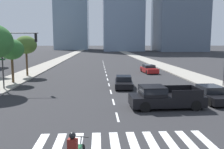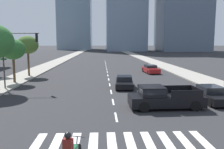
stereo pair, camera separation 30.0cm
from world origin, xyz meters
name	(u,v)px [view 1 (the left image)]	position (x,y,z in m)	size (l,w,h in m)	color
sidewalk_east	(183,73)	(12.16, 30.00, 0.07)	(4.00, 260.00, 0.15)	gray
sidewalk_west	(26,74)	(-12.16, 30.00, 0.07)	(4.00, 260.00, 0.15)	gray
crosswalk_near	(124,143)	(0.00, 4.83, 0.00)	(8.55, 2.69, 0.01)	silver
lane_divider_center	(106,72)	(0.00, 32.83, 0.00)	(0.14, 50.00, 0.01)	silver
pickup_truck	(163,97)	(3.55, 10.80, 0.81)	(5.50, 2.28, 1.67)	black
sedan_black_0	(124,82)	(1.52, 19.12, 0.57)	(2.17, 4.68, 1.24)	black
sedan_red_1	(149,69)	(6.94, 31.22, 0.60)	(2.21, 4.60, 1.29)	maroon
sedan_black_2	(211,94)	(8.09, 12.58, 0.59)	(2.01, 4.60, 1.28)	black
traffic_signal_far	(15,48)	(-9.63, 18.52, 4.24)	(4.00, 0.28, 6.04)	#333335
street_tree_second	(11,50)	(-11.36, 22.34, 4.03)	(2.86, 2.86, 5.12)	#4C3823
street_tree_third	(26,45)	(-11.36, 28.04, 4.50)	(2.98, 2.98, 5.65)	#4C3823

